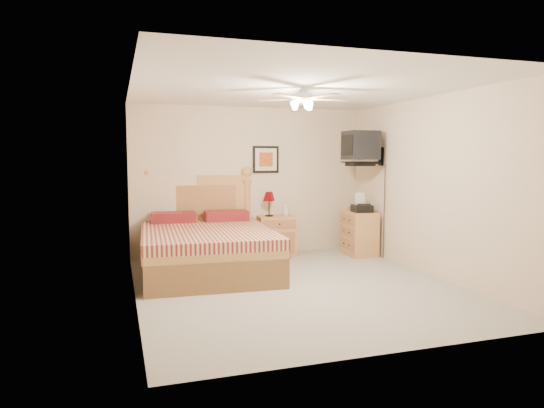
# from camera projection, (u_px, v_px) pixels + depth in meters

# --- Properties ---
(floor) EXTENTS (4.50, 4.50, 0.00)m
(floor) POSITION_uv_depth(u_px,v_px,m) (297.00, 286.00, 6.24)
(floor) COLOR gray
(floor) RESTS_ON ground
(ceiling) EXTENTS (4.00, 4.50, 0.04)m
(ceiling) POSITION_uv_depth(u_px,v_px,m) (298.00, 89.00, 6.00)
(ceiling) COLOR white
(ceiling) RESTS_ON ground
(wall_back) EXTENTS (4.00, 0.04, 2.50)m
(wall_back) POSITION_uv_depth(u_px,v_px,m) (250.00, 181.00, 8.25)
(wall_back) COLOR beige
(wall_back) RESTS_ON ground
(wall_front) EXTENTS (4.00, 0.04, 2.50)m
(wall_front) POSITION_uv_depth(u_px,v_px,m) (394.00, 207.00, 3.99)
(wall_front) COLOR beige
(wall_front) RESTS_ON ground
(wall_left) EXTENTS (0.04, 4.50, 2.50)m
(wall_left) POSITION_uv_depth(u_px,v_px,m) (133.00, 193.00, 5.51)
(wall_left) COLOR beige
(wall_left) RESTS_ON ground
(wall_right) EXTENTS (0.04, 4.50, 2.50)m
(wall_right) POSITION_uv_depth(u_px,v_px,m) (432.00, 187.00, 6.73)
(wall_right) COLOR beige
(wall_right) RESTS_ON ground
(bed) EXTENTS (1.91, 2.44, 1.51)m
(bed) POSITION_uv_depth(u_px,v_px,m) (207.00, 220.00, 6.93)
(bed) COLOR #AC7B4C
(bed) RESTS_ON ground
(nightstand) EXTENTS (0.66, 0.52, 0.67)m
(nightstand) POSITION_uv_depth(u_px,v_px,m) (276.00, 236.00, 8.22)
(nightstand) COLOR #C68642
(nightstand) RESTS_ON ground
(table_lamp) EXTENTS (0.25, 0.25, 0.41)m
(table_lamp) POSITION_uv_depth(u_px,v_px,m) (269.00, 204.00, 8.17)
(table_lamp) COLOR #5D0003
(table_lamp) RESTS_ON nightstand
(lotion_bottle) EXTENTS (0.12, 0.12, 0.24)m
(lotion_bottle) POSITION_uv_depth(u_px,v_px,m) (286.00, 209.00, 8.22)
(lotion_bottle) COLOR silver
(lotion_bottle) RESTS_ON nightstand
(framed_picture) EXTENTS (0.46, 0.04, 0.46)m
(framed_picture) POSITION_uv_depth(u_px,v_px,m) (266.00, 160.00, 8.28)
(framed_picture) COLOR black
(framed_picture) RESTS_ON wall_back
(dresser) EXTENTS (0.47, 0.65, 0.74)m
(dresser) POSITION_uv_depth(u_px,v_px,m) (359.00, 233.00, 8.22)
(dresser) COLOR #B8783B
(dresser) RESTS_ON ground
(fax_machine) EXTENTS (0.33, 0.35, 0.32)m
(fax_machine) POSITION_uv_depth(u_px,v_px,m) (362.00, 203.00, 8.08)
(fax_machine) COLOR black
(fax_machine) RESTS_ON dresser
(magazine_lower) EXTENTS (0.30, 0.35, 0.03)m
(magazine_lower) POSITION_uv_depth(u_px,v_px,m) (350.00, 209.00, 8.40)
(magazine_lower) COLOR #BFB49D
(magazine_lower) RESTS_ON dresser
(magazine_upper) EXTENTS (0.22, 0.28, 0.02)m
(magazine_upper) POSITION_uv_depth(u_px,v_px,m) (349.00, 208.00, 8.43)
(magazine_upper) COLOR gray
(magazine_upper) RESTS_ON magazine_lower
(wall_tv) EXTENTS (0.56, 0.46, 0.58)m
(wall_tv) POSITION_uv_depth(u_px,v_px,m) (369.00, 148.00, 7.87)
(wall_tv) COLOR black
(wall_tv) RESTS_ON wall_right
(ceiling_fan) EXTENTS (1.14, 1.14, 0.28)m
(ceiling_fan) POSITION_uv_depth(u_px,v_px,m) (304.00, 99.00, 5.82)
(ceiling_fan) COLOR silver
(ceiling_fan) RESTS_ON ceiling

